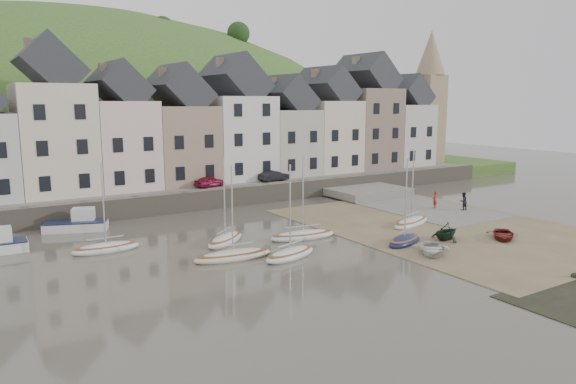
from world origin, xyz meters
TOP-DOWN VIEW (x-y plane):
  - ground at (0.00, 0.00)m, footprint 160.00×160.00m
  - quay_land at (0.00, 32.00)m, footprint 90.00×30.00m
  - quay_street at (0.00, 20.50)m, footprint 70.00×7.00m
  - seawall at (0.00, 17.00)m, footprint 70.00×1.20m
  - beach at (11.00, 0.00)m, footprint 18.00×26.00m
  - slipway at (15.00, 8.00)m, footprint 8.00×18.00m
  - hillside at (-5.00, 60.00)m, footprint 134.40×84.00m
  - townhouse_terrace at (1.76, 24.00)m, footprint 61.05×8.00m
  - church_spire at (34.55, 24.00)m, footprint 4.00×4.00m
  - sailboat_0 at (-13.73, 7.29)m, footprint 4.49×1.52m
  - sailboat_1 at (-5.98, 4.96)m, footprint 4.41×3.88m
  - sailboat_2 at (-7.29, 1.09)m, footprint 5.37×2.00m
  - sailboat_3 at (-4.03, -0.60)m, footprint 4.52×2.61m
  - sailboat_4 at (-0.62, 2.98)m, footprint 5.32×2.24m
  - sailboat_5 at (4.64, -2.11)m, footprint 4.17×2.78m
  - sailboat_6 at (9.25, 1.79)m, footprint 5.21×2.97m
  - motorboat_2 at (-14.10, 14.56)m, footprint 5.00×3.26m
  - rowboat_white at (4.29, -4.98)m, footprint 4.14×4.15m
  - rowboat_green at (7.84, -3.04)m, footprint 2.63×2.32m
  - rowboat_red at (11.59, -5.11)m, footprint 3.86×3.75m
  - person_red at (15.81, 5.31)m, footprint 0.69×0.61m
  - person_dark at (17.35, 3.28)m, footprint 0.81×0.64m
  - car_left at (-0.59, 19.50)m, footprint 3.47×2.12m
  - car_right at (6.80, 19.50)m, footprint 3.54×1.45m

SIDE VIEW (x-z plane):
  - hillside at x=-5.00m, z-range -59.99..24.01m
  - ground at x=0.00m, z-range 0.00..0.00m
  - beach at x=11.00m, z-range 0.00..0.06m
  - slipway at x=15.00m, z-range 0.00..0.12m
  - sailboat_2 at x=-7.29m, z-range -2.90..3.42m
  - sailboat_4 at x=-0.62m, z-range -2.90..3.42m
  - sailboat_6 at x=9.25m, z-range -2.90..3.42m
  - sailboat_0 at x=-13.73m, z-range -2.90..3.42m
  - sailboat_1 at x=-5.98m, z-range -2.90..3.42m
  - sailboat_3 at x=-4.03m, z-range -2.90..3.42m
  - sailboat_5 at x=4.64m, z-range -2.89..3.43m
  - rowboat_red at x=11.59m, z-range 0.06..0.71m
  - rowboat_white at x=4.29m, z-range 0.06..0.77m
  - motorboat_2 at x=-14.10m, z-range -0.27..1.43m
  - rowboat_green at x=7.84m, z-range 0.06..1.36m
  - quay_land at x=0.00m, z-range 0.00..1.50m
  - seawall at x=0.00m, z-range 0.00..1.80m
  - person_red at x=15.81m, z-range 0.12..1.71m
  - person_dark at x=17.35m, z-range 0.12..1.76m
  - quay_street at x=0.00m, z-range 1.50..1.60m
  - car_left at x=-0.59m, z-range 1.60..2.70m
  - car_right at x=6.80m, z-range 1.60..2.74m
  - townhouse_terrace at x=1.76m, z-range 0.36..14.29m
  - church_spire at x=34.55m, z-range 2.06..20.06m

